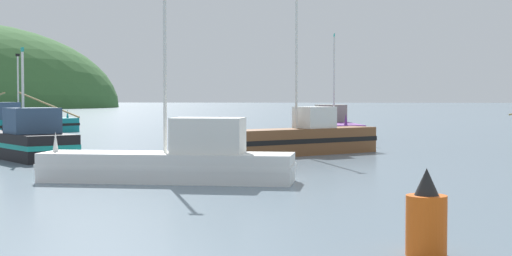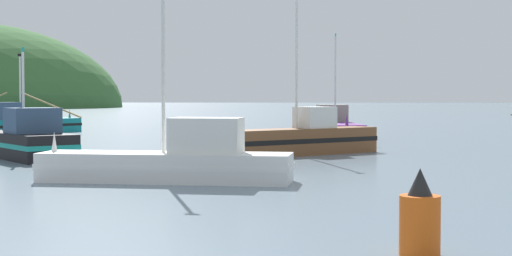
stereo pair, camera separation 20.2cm
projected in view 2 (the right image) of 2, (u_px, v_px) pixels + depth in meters
fishing_boat_black at (28, 141)px, 36.04m from camera, size 6.37×6.73×5.16m
fishing_boat_purple at (335, 129)px, 50.77m from camera, size 3.70×8.97×6.95m
fishing_boat_white at (173, 161)px, 26.27m from camera, size 8.71×2.33×6.34m
fishing_boat_teal at (13, 124)px, 58.74m from camera, size 13.28×10.48×6.08m
fishing_boat_brown at (297, 139)px, 38.14m from camera, size 8.31×7.65×7.92m
channel_buoy at (420, 219)px, 14.20m from camera, size 0.75×0.75×1.60m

